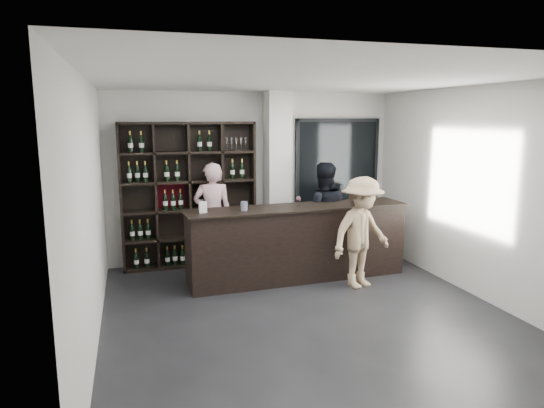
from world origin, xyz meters
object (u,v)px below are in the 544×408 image
object	(u,v)px
wine_shelf	(189,195)
customer	(361,233)
tasting_counter	(298,243)
taster_pink	(213,215)
taster_black	(323,215)

from	to	relation	value
wine_shelf	customer	bearing A→B (deg)	-37.82
wine_shelf	customer	distance (m)	2.90
wine_shelf	tasting_counter	size ratio (longest dim) A/B	0.70
tasting_counter	customer	bearing A→B (deg)	-40.58
wine_shelf	taster_pink	xyz separation A→B (m)	(0.36, -0.17, -0.33)
tasting_counter	customer	size ratio (longest dim) A/B	2.11
wine_shelf	tasting_counter	bearing A→B (deg)	-37.77
tasting_counter	taster_black	xyz separation A→B (m)	(0.60, 0.48, 0.30)
tasting_counter	taster_black	size ratio (longest dim) A/B	1.97
taster_pink	taster_black	size ratio (longest dim) A/B	1.00
taster_pink	taster_black	bearing A→B (deg)	173.42
tasting_counter	taster_pink	distance (m)	1.55
wine_shelf	taster_pink	world-z (taller)	wine_shelf
taster_black	tasting_counter	bearing A→B (deg)	52.48
taster_pink	customer	distance (m)	2.49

